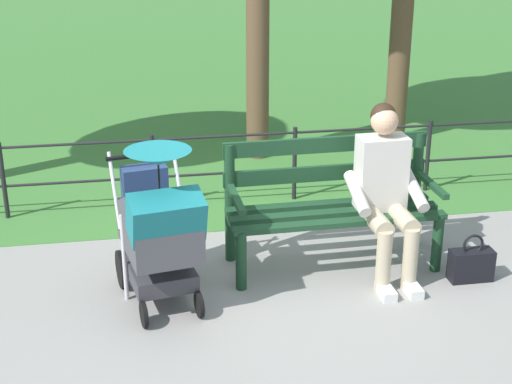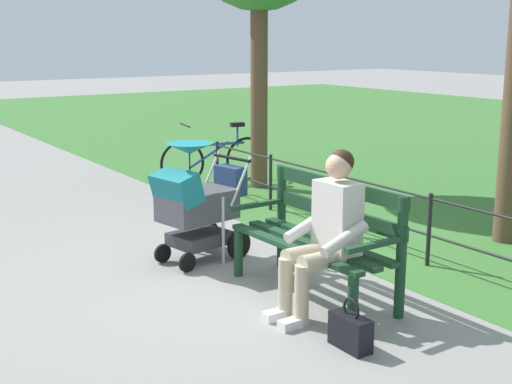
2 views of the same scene
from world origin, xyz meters
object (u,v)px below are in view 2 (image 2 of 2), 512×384
Objects in this scene: stroller at (197,201)px; bicycle at (216,159)px; park_bench at (320,233)px; handbag at (350,331)px; person_on_bench at (326,229)px.

bicycle is (3.03, -1.98, -0.23)m from stroller.
handbag is (-0.95, 0.49, -0.40)m from park_bench.
person_on_bench reaches higher than stroller.
park_bench is at bearing -161.87° from stroller.
stroller reaches higher than park_bench.
stroller reaches higher than bicycle.
park_bench reaches higher than handbag.
stroller is 2.32m from handbag.
park_bench is 1.39m from stroller.
stroller is (1.32, 0.43, 0.07)m from park_bench.
handbag is at bearing 152.83° from park_bench.
person_on_bench reaches higher than bicycle.
park_bench is 1.26× the size of person_on_bench.
person_on_bench is at bearing -172.87° from stroller.
handbag is (-2.27, 0.06, -0.47)m from stroller.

